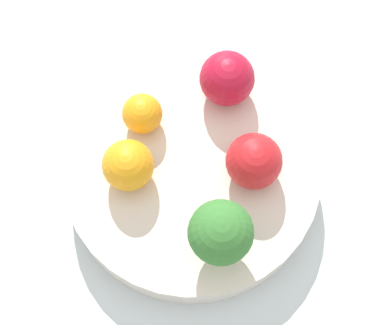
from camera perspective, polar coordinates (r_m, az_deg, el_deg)
ground_plane at (r=0.67m, az=0.00°, el=-2.18°), size 6.00×6.00×0.00m
table_surface at (r=0.66m, az=0.00°, el=-1.91°), size 1.20×1.20×0.02m
bowl at (r=0.63m, az=0.00°, el=-1.00°), size 0.25×0.25×0.04m
broccoli at (r=0.55m, az=2.56°, el=-6.30°), size 0.06×0.06×0.07m
apple_red at (r=0.62m, az=3.13°, el=7.47°), size 0.05×0.05×0.05m
apple_green at (r=0.59m, az=5.52°, el=0.12°), size 0.05×0.05×0.05m
orange_front at (r=0.59m, az=-5.71°, el=-0.24°), size 0.05×0.05×0.05m
orange_back at (r=0.62m, az=-4.44°, el=4.35°), size 0.04×0.04×0.04m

